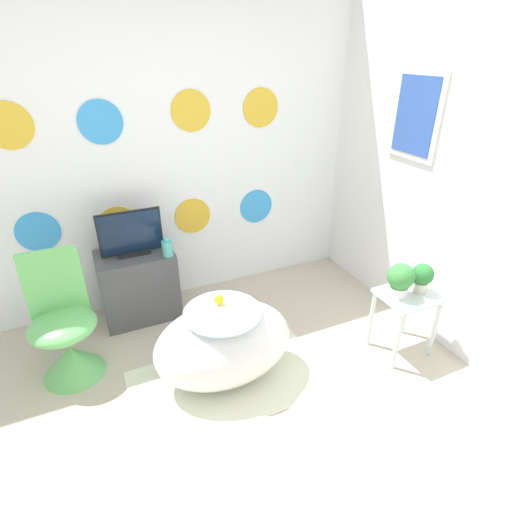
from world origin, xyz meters
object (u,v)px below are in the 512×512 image
object	(u,v)px
potted_plant_left	(400,279)
bathtub	(224,343)
potted_plant_right	(422,277)
tv	(131,235)
vase	(167,248)
chair	(67,340)

from	to	relation	value
potted_plant_left	bathtub	bearing A→B (deg)	167.38
potted_plant_right	bathtub	bearing A→B (deg)	168.10
tv	bathtub	bearing A→B (deg)	-67.60
tv	vase	bearing A→B (deg)	-30.85
tv	chair	bearing A→B (deg)	-138.92
tv	potted_plant_left	xyz separation A→B (m)	(1.55, -1.19, -0.11)
potted_plant_left	potted_plant_right	distance (m)	0.17
chair	potted_plant_right	world-z (taller)	chair
vase	potted_plant_right	distance (m)	1.83
bathtub	tv	size ratio (longest dim) A/B	1.95
bathtub	tv	world-z (taller)	tv
tv	potted_plant_right	world-z (taller)	tv
bathtub	potted_plant_left	bearing A→B (deg)	-12.62
potted_plant_right	potted_plant_left	bearing A→B (deg)	173.07
bathtub	tv	xyz separation A→B (m)	(-0.38, 0.93, 0.46)
chair	potted_plant_right	distance (m)	2.41
tv	vase	xyz separation A→B (m)	(0.23, -0.14, -0.09)
vase	potted_plant_left	bearing A→B (deg)	-38.68
tv	potted_plant_right	bearing A→B (deg)	-35.18
bathtub	tv	bearing A→B (deg)	112.40
chair	potted_plant_left	world-z (taller)	chair
vase	potted_plant_left	world-z (taller)	potted_plant_left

